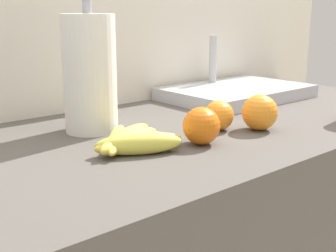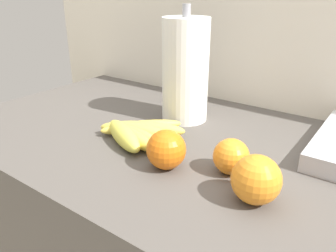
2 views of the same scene
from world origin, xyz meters
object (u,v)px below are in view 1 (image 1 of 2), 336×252
Objects in this scene: orange_right at (260,112)px; paper_towel_roll at (90,74)px; orange_back_left at (201,126)px; orange_far_right at (220,115)px; banana_bunch at (131,141)px; sink_basin at (236,92)px.

paper_towel_roll is at bearing 140.71° from orange_right.
orange_right is (0.18, -0.00, 0.00)m from orange_back_left.
orange_back_left reaches higher than orange_far_right.
orange_right reaches higher than banana_bunch.
sink_basin is (0.43, 0.29, -0.02)m from orange_back_left.
orange_right is 0.38m from sink_basin.
paper_towel_roll is at bearing 115.62° from orange_back_left.
banana_bunch is at bearing 156.28° from orange_back_left.
sink_basin reaches higher than orange_right.
orange_right is (0.32, -0.06, 0.02)m from banana_bunch.
sink_basin reaches higher than orange_far_right.
sink_basin is at bearing 21.77° from banana_bunch.
paper_towel_roll is (0.02, 0.18, 0.11)m from banana_bunch.
paper_towel_roll reaches higher than orange_back_left.
orange_right is 0.19× the size of sink_basin.
paper_towel_roll is (-0.11, 0.24, 0.09)m from orange_back_left.
orange_far_right is at bearing 25.88° from orange_back_left.
orange_back_left is 0.18m from orange_right.
orange_back_left is at bearing 178.69° from orange_right.
orange_back_left is at bearing -64.38° from paper_towel_roll.
banana_bunch is 2.73× the size of orange_back_left.
paper_towel_roll is 0.56m from sink_basin.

